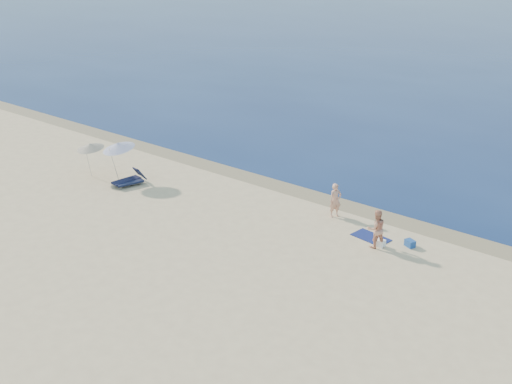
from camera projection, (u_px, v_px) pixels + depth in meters
wet_sand_strip at (314, 196)px, 34.15m from camera, size 240.00×1.60×0.00m
person_left at (335, 200)px, 31.42m from camera, size 0.68×0.75×1.72m
person_right at (376, 229)px, 28.41m from camera, size 1.08×1.11×1.80m
beach_towel at (371, 237)px, 29.59m from camera, size 1.85×1.21×0.03m
white_bag at (380, 243)px, 28.73m from camera, size 0.39×0.34×0.33m
blue_cooler at (410, 243)px, 28.73m from camera, size 0.54×0.48×0.32m
umbrella_near at (118, 146)px, 35.45m from camera, size 2.41×2.42×2.39m
umbrella_far at (90, 146)px, 36.18m from camera, size 1.86×1.88×2.07m
lounger_left at (129, 179)px, 35.58m from camera, size 0.85×1.87×0.80m
lounger_right at (132, 181)px, 35.36m from camera, size 1.04×1.78×0.75m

